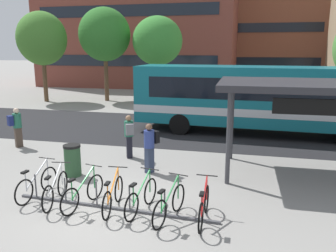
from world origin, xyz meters
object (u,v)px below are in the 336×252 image
object	(u,v)px
parked_bicycle_red_6	(204,207)
street_tree_3	(42,39)
parked_bicycle_orange_3	(113,196)
city_bus	(264,97)
parked_bicycle_silver_0	(37,184)
commuter_navy_pack_3	(16,125)
parked_bicycle_white_1	(56,190)
commuter_grey_pack_2	(129,134)
trash_bin	(73,160)
street_tree_2	(157,41)
street_tree_1	(105,35)
parked_bicycle_green_2	(83,193)
parked_bicycle_green_5	(169,205)
commuter_black_pack_0	(150,145)
parked_bicycle_green_4	(141,198)

from	to	relation	value
parked_bicycle_red_6	street_tree_3	bearing A→B (deg)	41.65
street_tree_3	parked_bicycle_orange_3	bearing A→B (deg)	-53.22
city_bus	street_tree_3	distance (m)	17.74
parked_bicycle_silver_0	commuter_navy_pack_3	world-z (taller)	commuter_navy_pack_3
city_bus	parked_bicycle_white_1	bearing A→B (deg)	-118.62
parked_bicycle_orange_3	commuter_grey_pack_2	distance (m)	4.34
parked_bicycle_red_6	trash_bin	xyz separation A→B (m)	(-4.50, 2.08, 0.13)
commuter_navy_pack_3	street_tree_2	world-z (taller)	street_tree_2
city_bus	street_tree_1	distance (m)	14.77
street_tree_3	trash_bin	bearing A→B (deg)	-55.08
parked_bicycle_green_2	parked_bicycle_green_5	bearing A→B (deg)	-82.12
parked_bicycle_white_1	commuter_black_pack_0	xyz separation A→B (m)	(1.77, 2.85, 0.57)
parked_bicycle_green_4	street_tree_3	distance (m)	21.08
parked_bicycle_green_4	street_tree_3	world-z (taller)	street_tree_3
parked_bicycle_silver_0	parked_bicycle_white_1	size ratio (longest dim) A/B	1.01
parked_bicycle_green_2	commuter_black_pack_0	xyz separation A→B (m)	(0.97, 2.87, 0.57)
street_tree_2	street_tree_3	world-z (taller)	street_tree_3
parked_bicycle_green_2	city_bus	bearing A→B (deg)	-15.65
trash_bin	street_tree_3	size ratio (longest dim) A/B	0.15
parked_bicycle_silver_0	parked_bicycle_red_6	world-z (taller)	same
parked_bicycle_silver_0	street_tree_2	world-z (taller)	street_tree_2
commuter_navy_pack_3	street_tree_2	distance (m)	14.16
commuter_grey_pack_2	commuter_navy_pack_3	xyz separation A→B (m)	(-5.00, 0.31, 0.01)
commuter_black_pack_0	commuter_grey_pack_2	xyz separation A→B (m)	(-1.19, 1.32, -0.02)
parked_bicycle_green_4	commuter_black_pack_0	size ratio (longest dim) A/B	1.03
parked_bicycle_silver_0	commuter_black_pack_0	world-z (taller)	commuter_black_pack_0
commuter_navy_pack_3	trash_bin	xyz separation A→B (m)	(3.85, -2.49, -0.43)
street_tree_3	parked_bicycle_green_5	bearing A→B (deg)	-50.26
parked_bicycle_silver_0	parked_bicycle_white_1	distance (m)	0.74
parked_bicycle_silver_0	parked_bicycle_green_2	distance (m)	1.53
parked_bicycle_green_2	trash_bin	distance (m)	2.43
parked_bicycle_green_2	parked_bicycle_red_6	size ratio (longest dim) A/B	0.98
parked_bicycle_green_4	street_tree_2	size ratio (longest dim) A/B	0.27
city_bus	parked_bicycle_silver_0	world-z (taller)	city_bus
parked_bicycle_orange_3	commuter_black_pack_0	size ratio (longest dim) A/B	1.04
street_tree_2	commuter_navy_pack_3	bearing A→B (deg)	-100.23
parked_bicycle_green_4	commuter_navy_pack_3	distance (m)	8.11
parked_bicycle_green_2	street_tree_3	world-z (taller)	street_tree_3
parked_bicycle_white_1	commuter_navy_pack_3	distance (m)	6.32
parked_bicycle_orange_3	street_tree_2	distance (m)	18.78
parked_bicycle_silver_0	commuter_grey_pack_2	world-z (taller)	commuter_grey_pack_2
parked_bicycle_silver_0	commuter_grey_pack_2	xyz separation A→B (m)	(1.28, 3.94, 0.55)
street_tree_1	street_tree_2	world-z (taller)	street_tree_1
parked_bicycle_green_2	commuter_navy_pack_3	xyz separation A→B (m)	(-5.22, 4.50, 0.56)
city_bus	trash_bin	distance (m)	9.50
parked_bicycle_white_1	commuter_black_pack_0	bearing A→B (deg)	-41.21
city_bus	parked_bicycle_red_6	xyz separation A→B (m)	(-1.60, -9.24, -1.39)
parked_bicycle_silver_0	street_tree_1	bearing A→B (deg)	22.19
parked_bicycle_green_2	commuter_grey_pack_2	bearing A→B (deg)	14.63
parked_bicycle_green_2	parked_bicycle_orange_3	distance (m)	0.82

